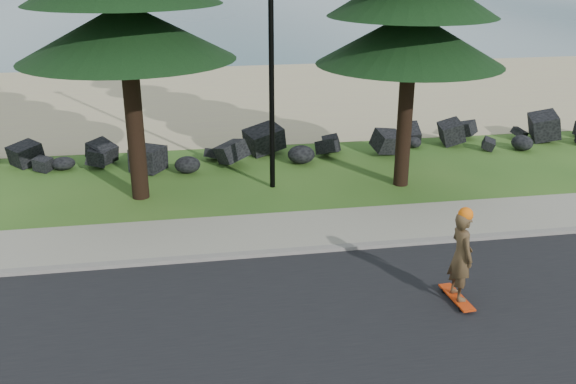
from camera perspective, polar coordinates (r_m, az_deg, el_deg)
name	(u,v)px	position (r m, az deg, el deg)	size (l,w,h in m)	color
ground	(293,236)	(14.55, 0.43, -3.90)	(160.00, 160.00, 0.00)	#2C591C
road	(341,351)	(10.72, 4.72, -13.90)	(160.00, 7.00, 0.02)	black
kerb	(300,251)	(13.73, 1.08, -5.27)	(160.00, 0.20, 0.10)	gray
sidewalk	(291,230)	(14.71, 0.30, -3.43)	(160.00, 2.00, 0.08)	gray
beach_sand	(235,96)	(28.26, -4.71, 8.46)	(160.00, 15.00, 0.01)	#C4BA83
ocean	(201,14)	(64.32, -7.74, 15.42)	(160.00, 58.00, 0.01)	#38606C
seawall_boulders	(261,160)	(19.71, -2.39, 2.90)	(60.00, 2.40, 1.10)	black
lamp_post	(271,32)	(16.47, -1.51, 14.07)	(0.25, 0.14, 8.14)	black
skateboarder	(461,256)	(11.95, 15.13, -5.53)	(0.44, 1.02, 1.86)	red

